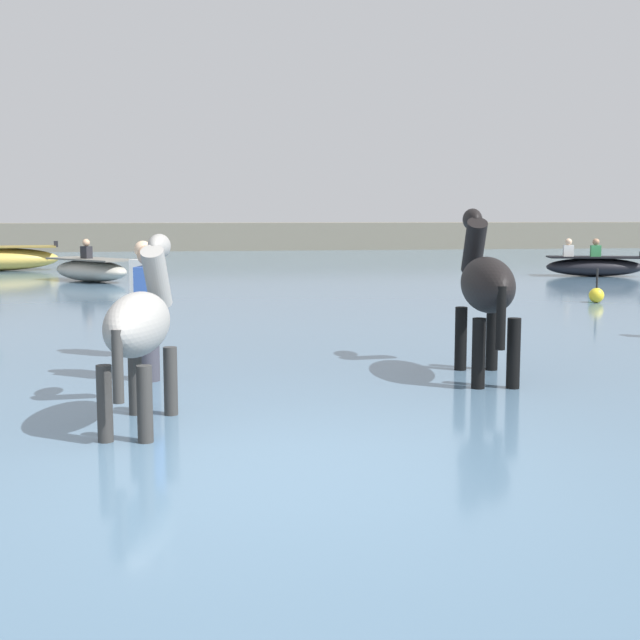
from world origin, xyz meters
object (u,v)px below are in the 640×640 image
boat_mid_channel (594,266)px  channel_buoy (596,295)px  boat_near_starboard (91,270)px  person_wading_mid (149,322)px  horse_trailing_grey (140,328)px  person_onlooker_right (144,307)px  horse_lead_black (485,289)px

boat_mid_channel → channel_buoy: bearing=-116.2°
boat_near_starboard → person_wading_mid: person_wading_mid is taller
horse_trailing_grey → channel_buoy: (8.00, 8.29, -0.63)m
person_wading_mid → channel_buoy: size_ratio=2.52×
boat_near_starboard → person_onlooker_right: size_ratio=1.56×
horse_lead_black → channel_buoy: 8.24m
boat_mid_channel → channel_buoy: (-3.17, -6.44, -0.13)m
boat_mid_channel → person_onlooker_right: size_ratio=1.65×
horse_lead_black → horse_trailing_grey: (-3.37, -1.52, -0.13)m
person_onlooker_right → boat_mid_channel: bearing=45.4°
boat_mid_channel → person_wading_mid: bearing=-131.0°
boat_mid_channel → person_onlooker_right: 16.09m
horse_lead_black → boat_mid_channel: bearing=59.4°
horse_lead_black → boat_mid_channel: size_ratio=0.74×
horse_trailing_grey → person_onlooker_right: size_ratio=1.08×
boat_mid_channel → channel_buoy: size_ratio=4.16×
horse_lead_black → person_wading_mid: size_ratio=1.22×
boat_near_starboard → person_wading_mid: size_ratio=1.56×
boat_near_starboard → channel_buoy: bearing=-34.0°
boat_near_starboard → channel_buoy: (9.95, -6.72, -0.14)m
horse_lead_black → person_onlooker_right: horse_lead_black is taller
horse_trailing_grey → boat_near_starboard: (-1.95, 15.01, -0.49)m
person_wading_mid → channel_buoy: bearing=38.8°
horse_trailing_grey → channel_buoy: bearing=46.0°
horse_trailing_grey → boat_near_starboard: size_ratio=0.69×
horse_trailing_grey → boat_near_starboard: 15.14m
boat_near_starboard → boat_mid_channel: bearing=-1.2°
horse_lead_black → channel_buoy: (4.64, 6.77, -0.76)m
person_wading_mid → horse_trailing_grey: bearing=-89.6°
person_onlooker_right → horse_trailing_grey: bearing=-87.9°
horse_lead_black → person_wading_mid: horse_lead_black is taller
boat_mid_channel → person_wading_mid: (-11.19, -12.88, 0.32)m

